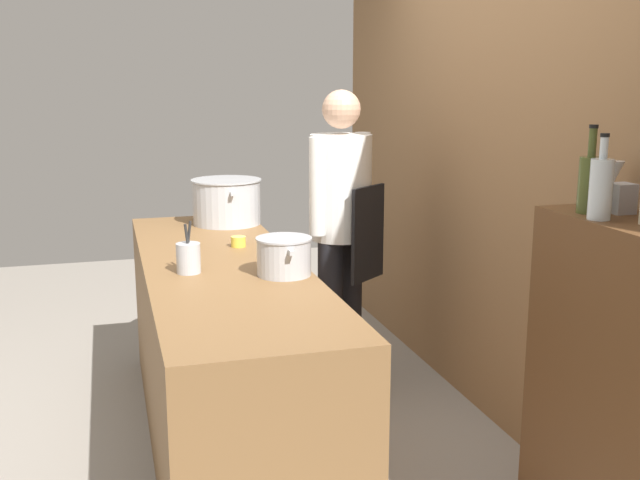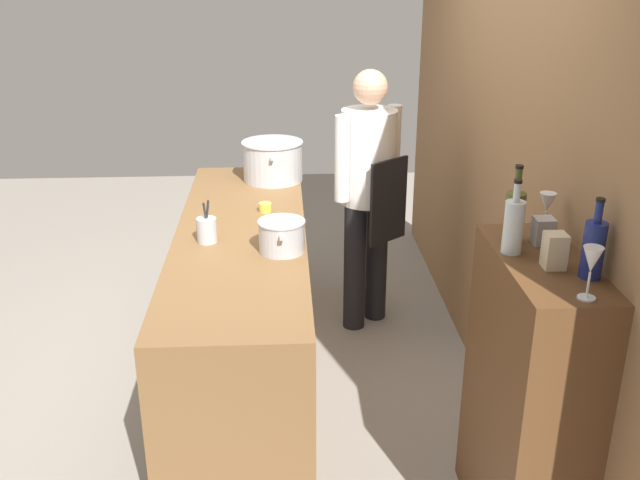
{
  "view_description": "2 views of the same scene",
  "coord_description": "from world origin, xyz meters",
  "px_view_note": "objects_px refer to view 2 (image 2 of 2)",
  "views": [
    {
      "loc": [
        3.31,
        -0.48,
        1.72
      ],
      "look_at": [
        0.22,
        0.4,
        1.03
      ],
      "focal_mm": 42.19,
      "sensor_mm": 36.0,
      "label": 1
    },
    {
      "loc": [
        3.68,
        0.23,
        2.33
      ],
      "look_at": [
        0.17,
        0.42,
        0.91
      ],
      "focal_mm": 40.94,
      "sensor_mm": 36.0,
      "label": 2
    }
  ],
  "objects_px": {
    "wine_bottle_clear": "(514,226)",
    "spice_tin_silver": "(543,231)",
    "stockpot_small": "(282,236)",
    "spice_tin_cream": "(555,251)",
    "wine_bottle_cobalt": "(593,248)",
    "stockpot_large": "(273,161)",
    "utensil_crock": "(207,230)",
    "butter_jar": "(265,207)",
    "chef": "(368,183)",
    "wine_glass_tall": "(547,205)",
    "wine_bottle_olive": "(514,215)",
    "wine_glass_short": "(592,262)"
  },
  "relations": [
    {
      "from": "wine_bottle_clear",
      "to": "spice_tin_silver",
      "type": "distance_m",
      "value": 0.18
    },
    {
      "from": "stockpot_small",
      "to": "spice_tin_cream",
      "type": "bearing_deg",
      "value": 42.59
    },
    {
      "from": "spice_tin_cream",
      "to": "wine_bottle_clear",
      "type": "bearing_deg",
      "value": -142.86
    },
    {
      "from": "spice_tin_silver",
      "to": "wine_bottle_cobalt",
      "type": "bearing_deg",
      "value": 11.41
    },
    {
      "from": "stockpot_large",
      "to": "utensil_crock",
      "type": "distance_m",
      "value": 1.12
    },
    {
      "from": "stockpot_large",
      "to": "butter_jar",
      "type": "bearing_deg",
      "value": -3.85
    },
    {
      "from": "stockpot_large",
      "to": "spice_tin_cream",
      "type": "distance_m",
      "value": 2.5
    },
    {
      "from": "chef",
      "to": "wine_glass_tall",
      "type": "distance_m",
      "value": 1.76
    },
    {
      "from": "butter_jar",
      "to": "spice_tin_cream",
      "type": "relative_size",
      "value": 0.57
    },
    {
      "from": "stockpot_large",
      "to": "wine_bottle_olive",
      "type": "bearing_deg",
      "value": 25.43
    },
    {
      "from": "spice_tin_silver",
      "to": "wine_bottle_clear",
      "type": "bearing_deg",
      "value": -61.18
    },
    {
      "from": "wine_glass_short",
      "to": "wine_glass_tall",
      "type": "relative_size",
      "value": 1.07
    },
    {
      "from": "utensil_crock",
      "to": "spice_tin_silver",
      "type": "distance_m",
      "value": 1.74
    },
    {
      "from": "wine_glass_tall",
      "to": "spice_tin_silver",
      "type": "bearing_deg",
      "value": -22.45
    },
    {
      "from": "chef",
      "to": "butter_jar",
      "type": "relative_size",
      "value": 22.64
    },
    {
      "from": "butter_jar",
      "to": "spice_tin_cream",
      "type": "height_order",
      "value": "spice_tin_cream"
    },
    {
      "from": "wine_bottle_clear",
      "to": "wine_bottle_cobalt",
      "type": "relative_size",
      "value": 0.99
    },
    {
      "from": "butter_jar",
      "to": "wine_bottle_olive",
      "type": "xyz_separation_m",
      "value": [
        1.39,
        0.99,
        0.44
      ]
    },
    {
      "from": "wine_bottle_clear",
      "to": "wine_glass_tall",
      "type": "xyz_separation_m",
      "value": [
        -0.18,
        0.19,
        0.01
      ]
    },
    {
      "from": "wine_bottle_olive",
      "to": "wine_glass_short",
      "type": "distance_m",
      "value": 0.52
    },
    {
      "from": "stockpot_large",
      "to": "spice_tin_silver",
      "type": "xyz_separation_m",
      "value": [
        2.04,
        1.06,
        0.28
      ]
    },
    {
      "from": "chef",
      "to": "wine_bottle_clear",
      "type": "distance_m",
      "value": 1.89
    },
    {
      "from": "stockpot_small",
      "to": "wine_bottle_olive",
      "type": "height_order",
      "value": "wine_bottle_olive"
    },
    {
      "from": "utensil_crock",
      "to": "wine_bottle_olive",
      "type": "height_order",
      "value": "wine_bottle_olive"
    },
    {
      "from": "stockpot_small",
      "to": "chef",
      "type": "bearing_deg",
      "value": 149.12
    },
    {
      "from": "utensil_crock",
      "to": "wine_bottle_cobalt",
      "type": "bearing_deg",
      "value": 48.55
    },
    {
      "from": "butter_jar",
      "to": "wine_glass_short",
      "type": "relative_size",
      "value": 0.4
    },
    {
      "from": "chef",
      "to": "wine_glass_tall",
      "type": "xyz_separation_m",
      "value": [
        1.63,
        0.51,
        0.42
      ]
    },
    {
      "from": "spice_tin_cream",
      "to": "spice_tin_silver",
      "type": "xyz_separation_m",
      "value": [
        -0.22,
        0.04,
        -0.01
      ]
    },
    {
      "from": "chef",
      "to": "spice_tin_silver",
      "type": "height_order",
      "value": "chef"
    },
    {
      "from": "wine_glass_tall",
      "to": "spice_tin_cream",
      "type": "height_order",
      "value": "wine_glass_tall"
    },
    {
      "from": "chef",
      "to": "spice_tin_cream",
      "type": "height_order",
      "value": "chef"
    },
    {
      "from": "wine_glass_short",
      "to": "wine_glass_tall",
      "type": "height_order",
      "value": "wine_glass_short"
    },
    {
      "from": "utensil_crock",
      "to": "wine_glass_tall",
      "type": "bearing_deg",
      "value": 58.71
    },
    {
      "from": "stockpot_large",
      "to": "wine_glass_short",
      "type": "xyz_separation_m",
      "value": [
        2.51,
        1.05,
        0.36
      ]
    },
    {
      "from": "wine_bottle_cobalt",
      "to": "spice_tin_silver",
      "type": "distance_m",
      "value": 0.32
    },
    {
      "from": "wine_glass_tall",
      "to": "stockpot_large",
      "type": "bearing_deg",
      "value": -150.33
    },
    {
      "from": "stockpot_large",
      "to": "wine_glass_short",
      "type": "relative_size",
      "value": 2.51
    },
    {
      "from": "spice_tin_cream",
      "to": "wine_glass_tall",
      "type": "bearing_deg",
      "value": 166.31
    },
    {
      "from": "utensil_crock",
      "to": "wine_bottle_olive",
      "type": "xyz_separation_m",
      "value": [
        0.94,
        1.29,
        0.4
      ]
    },
    {
      "from": "wine_bottle_cobalt",
      "to": "spice_tin_silver",
      "type": "bearing_deg",
      "value": -168.59
    },
    {
      "from": "wine_glass_short",
      "to": "chef",
      "type": "bearing_deg",
      "value": -168.39
    },
    {
      "from": "wine_bottle_olive",
      "to": "wine_bottle_clear",
      "type": "relative_size",
      "value": 1.07
    },
    {
      "from": "wine_bottle_olive",
      "to": "wine_glass_tall",
      "type": "distance_m",
      "value": 0.17
    },
    {
      "from": "utensil_crock",
      "to": "wine_bottle_cobalt",
      "type": "height_order",
      "value": "wine_bottle_cobalt"
    },
    {
      "from": "utensil_crock",
      "to": "wine_glass_tall",
      "type": "distance_m",
      "value": 1.73
    },
    {
      "from": "stockpot_large",
      "to": "utensil_crock",
      "type": "bearing_deg",
      "value": -17.46
    },
    {
      "from": "butter_jar",
      "to": "wine_bottle_olive",
      "type": "height_order",
      "value": "wine_bottle_olive"
    },
    {
      "from": "butter_jar",
      "to": "wine_bottle_cobalt",
      "type": "distance_m",
      "value": 2.13
    },
    {
      "from": "wine_bottle_clear",
      "to": "spice_tin_silver",
      "type": "height_order",
      "value": "wine_bottle_clear"
    }
  ]
}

